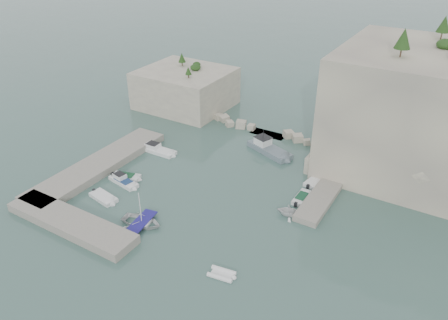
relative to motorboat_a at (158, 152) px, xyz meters
The scene contains 21 objects.
ground 14.81m from the motorboat_a, 29.82° to the right, with size 400.00×400.00×0.00m, color #43645C.
cliff_east 40.02m from the motorboat_a, 23.56° to the left, with size 26.00×22.00×17.00m, color beige.
cliff_terrace 27.98m from the motorboat_a, 22.36° to the left, with size 8.00×10.00×2.50m, color beige.
outcrop_west 19.35m from the motorboat_a, 112.07° to the left, with size 16.00×14.00×7.00m, color beige.
quay_west 9.36m from the motorboat_a, 116.37° to the right, with size 5.00×24.00×1.10m, color #9E9689.
quay_south 20.08m from the motorboat_a, 81.83° to the right, with size 18.00×4.00×1.10m, color #9E9689.
ledge_east 26.49m from the motorboat_a, ahead, with size 3.00×16.00×0.80m, color #9E9689.
breakwater 18.84m from the motorboat_a, 50.99° to the left, with size 28.00×3.00×1.40m, color beige.
motorboat_a is the anchor object (origin of this frame).
motorboat_d 9.73m from the motorboat_a, 80.02° to the right, with size 5.26×1.57×1.40m, color white, non-canonical shape.
motorboat_e 13.93m from the motorboat_a, 81.46° to the right, with size 4.39×1.80×0.70m, color white, non-canonical shape.
motorboat_c 8.46m from the motorboat_a, 82.33° to the right, with size 4.30×1.56×0.70m, color silver, non-canonical shape.
rowboat 18.14m from the motorboat_a, 57.29° to the right, with size 3.62×5.07×1.05m, color white.
inflatable_dinghy 28.39m from the motorboat_a, 38.09° to the right, with size 2.97×1.44×0.44m, color white, non-canonical shape.
tender_east_a 24.59m from the motorboat_a, 10.66° to the right, with size 2.73×3.17×1.67m, color white.
tender_east_b 24.10m from the motorboat_a, ahead, with size 4.02×1.37×0.70m, color silver, non-canonical shape.
tender_east_c 24.76m from the motorboat_a, 11.13° to the left, with size 5.38×1.74×0.70m, color white, non-canonical shape.
tender_east_d 25.00m from the motorboat_a, 18.93° to the left, with size 1.53×4.08×1.57m, color white.
work_boat 17.34m from the motorboat_a, 30.61° to the left, with size 8.53×2.52×2.20m, color slate, non-canonical shape.
rowboat_mast 18.33m from the motorboat_a, 57.29° to the right, with size 0.10×0.10×4.20m, color white.
vegetation 39.41m from the motorboat_a, 29.04° to the left, with size 53.48×13.88×13.40m.
Camera 1 is at (26.81, -38.36, 32.40)m, focal length 35.00 mm.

